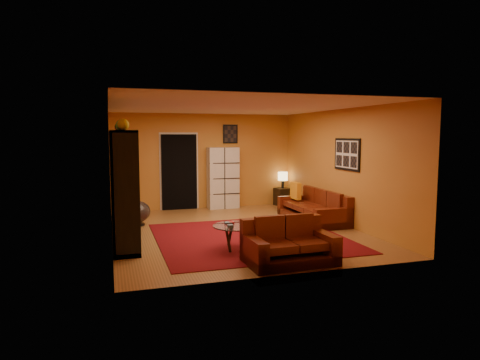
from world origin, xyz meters
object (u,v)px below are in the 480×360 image
object	(u,v)px
entertainment_unit	(123,185)
loveseat	(288,244)
coffee_table	(237,228)
bowl_chair	(135,212)
tv	(125,187)
sofa	(316,209)
table_lamp	(283,177)
side_table	(283,197)
storage_cabinet	(223,178)

from	to	relation	value
entertainment_unit	loveseat	world-z (taller)	entertainment_unit
coffee_table	bowl_chair	size ratio (longest dim) A/B	1.23
tv	coffee_table	world-z (taller)	tv
sofa	coffee_table	distance (m)	3.17
loveseat	table_lamp	xyz separation A→B (m)	(2.08, 5.17, 0.54)
side_table	sofa	bearing A→B (deg)	-92.83
coffee_table	table_lamp	size ratio (longest dim) A/B	1.84
entertainment_unit	storage_cabinet	xyz separation A→B (m)	(2.76, 2.80, -0.21)
side_table	coffee_table	bearing A→B (deg)	-122.18
coffee_table	storage_cabinet	size ratio (longest dim) A/B	0.51
tv	side_table	bearing A→B (deg)	-59.32
entertainment_unit	table_lamp	size ratio (longest dim) A/B	6.50
storage_cabinet	tv	bearing A→B (deg)	-136.79
side_table	table_lamp	distance (m)	0.58
sofa	loveseat	distance (m)	3.49
entertainment_unit	coffee_table	world-z (taller)	entertainment_unit
side_table	loveseat	bearing A→B (deg)	-111.95
side_table	table_lamp	xyz separation A→B (m)	(-0.00, 0.00, 0.58)
loveseat	bowl_chair	size ratio (longest dim) A/B	2.05
coffee_table	side_table	xyz separation A→B (m)	(2.64, 4.20, -0.14)
entertainment_unit	table_lamp	distance (m)	5.30
tv	bowl_chair	bearing A→B (deg)	-12.00
entertainment_unit	bowl_chair	size ratio (longest dim) A/B	4.33
entertainment_unit	side_table	xyz separation A→B (m)	(4.53, 2.75, -0.80)
sofa	table_lamp	size ratio (longest dim) A/B	4.72
storage_cabinet	table_lamp	size ratio (longest dim) A/B	3.64
loveseat	storage_cabinet	xyz separation A→B (m)	(0.32, 5.22, 0.55)
bowl_chair	tv	bearing A→B (deg)	-102.00
tv	side_table	distance (m)	5.26
entertainment_unit	loveseat	bearing A→B (deg)	-44.77
entertainment_unit	side_table	distance (m)	5.36
sofa	table_lamp	bearing A→B (deg)	87.20
sofa	table_lamp	world-z (taller)	table_lamp
coffee_table	table_lamp	xyz separation A→B (m)	(2.64, 4.20, 0.44)
side_table	table_lamp	bearing A→B (deg)	180.00
loveseat	table_lamp	world-z (taller)	table_lamp
coffee_table	side_table	distance (m)	4.96
storage_cabinet	entertainment_unit	bearing A→B (deg)	-136.32
tv	sofa	bearing A→B (deg)	-85.17
sofa	coffee_table	xyz separation A→B (m)	(-2.53, -1.91, 0.10)
entertainment_unit	coffee_table	bearing A→B (deg)	-37.48
tv	table_lamp	xyz separation A→B (m)	(4.47, 2.65, -0.17)
storage_cabinet	side_table	xyz separation A→B (m)	(1.76, -0.05, -0.59)
loveseat	coffee_table	xyz separation A→B (m)	(-0.56, 0.98, 0.10)
loveseat	bowl_chair	bearing A→B (deg)	29.36
coffee_table	table_lamp	world-z (taller)	table_lamp
entertainment_unit	bowl_chair	bearing A→B (deg)	76.59
sofa	entertainment_unit	bearing A→B (deg)	-173.97
storage_cabinet	bowl_chair	bearing A→B (deg)	-148.21
storage_cabinet	bowl_chair	xyz separation A→B (m)	(-2.49, -1.65, -0.54)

